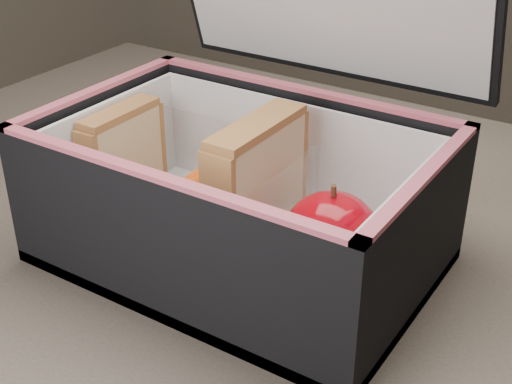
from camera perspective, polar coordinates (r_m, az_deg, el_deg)
kitchen_table at (r=0.68m, az=6.01°, el=-12.34°), size 1.20×0.80×0.75m
lunch_bag at (r=0.60m, az=-1.08°, el=0.53°), size 0.32×0.28×0.32m
plastic_tub at (r=0.63m, az=-5.54°, el=0.24°), size 0.19×0.14×0.08m
sandwich_left at (r=0.67m, az=-10.57°, el=2.75°), size 0.02×0.08×0.10m
sandwich_right at (r=0.58m, az=0.07°, el=0.31°), size 0.03×0.11×0.12m
carrot_sticks at (r=0.65m, az=-5.43°, el=-0.96°), size 0.05×0.14×0.03m
paper_napkin at (r=0.58m, az=6.19°, el=-6.67°), size 0.09×0.10×0.01m
red_apple at (r=0.55m, az=6.04°, el=-3.52°), size 0.08×0.08×0.08m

